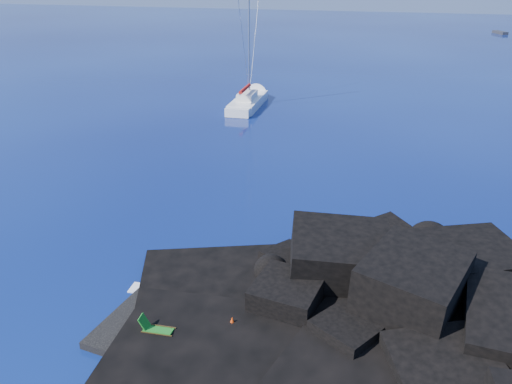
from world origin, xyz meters
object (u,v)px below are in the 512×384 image
at_px(sunbather, 193,314).
at_px(distant_boat_a, 500,34).
at_px(sailboat, 248,106).
at_px(deck_chair, 158,326).
at_px(marker_cone, 232,322).

xyz_separation_m(sunbather, distant_boat_a, (30.10, 130.57, -0.51)).
bearing_deg(sailboat, deck_chair, -81.58).
distance_m(deck_chair, marker_cone, 3.26).
bearing_deg(sailboat, sunbather, -79.85).
height_order(sailboat, sunbather, sailboat).
height_order(sailboat, deck_chair, sailboat).
bearing_deg(sailboat, distant_boat_a, 62.57).
height_order(deck_chair, sunbather, deck_chair).
relative_size(sailboat, distant_boat_a, 2.94).
height_order(deck_chair, marker_cone, deck_chair).
bearing_deg(sunbather, marker_cone, -4.05).
distance_m(marker_cone, distant_boat_a, 133.73).
height_order(marker_cone, distant_boat_a, marker_cone).
distance_m(deck_chair, distant_boat_a, 135.80).
bearing_deg(deck_chair, sunbather, 56.18).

